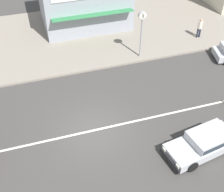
# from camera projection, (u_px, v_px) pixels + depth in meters

# --- Properties ---
(ground_plane) EXTENTS (160.00, 160.00, 0.00)m
(ground_plane) POSITION_uv_depth(u_px,v_px,m) (94.00, 130.00, 17.44)
(ground_plane) COLOR #423F3D
(lane_centre_stripe) EXTENTS (50.40, 0.14, 0.01)m
(lane_centre_stripe) POSITION_uv_depth(u_px,v_px,m) (94.00, 130.00, 17.43)
(lane_centre_stripe) COLOR silver
(lane_centre_stripe) RESTS_ON ground
(kerb_strip) EXTENTS (68.00, 10.00, 0.15)m
(kerb_strip) POSITION_uv_depth(u_px,v_px,m) (61.00, 37.00, 24.89)
(kerb_strip) COLOR gray
(kerb_strip) RESTS_ON ground
(hatchback_silver_1) EXTENTS (4.21, 2.27, 1.10)m
(hatchback_silver_1) POSITION_uv_depth(u_px,v_px,m) (205.00, 142.00, 16.03)
(hatchback_silver_1) COLOR #B7BABF
(hatchback_silver_1) RESTS_ON ground
(street_clock) EXTENTS (0.59, 0.22, 3.52)m
(street_clock) POSITION_uv_depth(u_px,v_px,m) (142.00, 24.00, 21.05)
(street_clock) COLOR #9E9EA3
(street_clock) RESTS_ON kerb_strip
(pedestrian_mid_kerb) EXTENTS (0.34, 0.34, 1.58)m
(pedestrian_mid_kerb) POSITION_uv_depth(u_px,v_px,m) (200.00, 27.00, 24.17)
(pedestrian_mid_kerb) COLOR #232838
(pedestrian_mid_kerb) RESTS_ON kerb_strip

